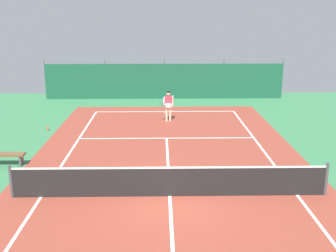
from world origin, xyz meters
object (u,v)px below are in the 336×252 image
(courtside_bench, at_px, (4,156))
(water_bottle, at_px, (48,128))
(tennis_player, at_px, (168,104))
(tennis_net, at_px, (170,181))
(tennis_ball_near_player, at_px, (81,170))
(parked_car, at_px, (217,81))

(courtside_bench, distance_m, water_bottle, 4.95)
(courtside_bench, bearing_deg, water_bottle, 85.70)
(tennis_player, bearing_deg, tennis_net, 96.98)
(tennis_player, relative_size, tennis_ball_near_player, 24.85)
(tennis_ball_near_player, bearing_deg, courtside_bench, 168.41)
(tennis_net, relative_size, courtside_bench, 6.33)
(tennis_player, distance_m, tennis_ball_near_player, 8.14)
(tennis_net, bearing_deg, water_bottle, 127.13)
(tennis_player, xyz_separation_m, water_bottle, (-6.08, -1.78, -0.84))
(courtside_bench, relative_size, water_bottle, 6.67)
(tennis_player, height_order, parked_car, parked_car)
(tennis_net, height_order, tennis_player, tennis_player)
(parked_car, distance_m, water_bottle, 14.40)
(tennis_net, bearing_deg, parked_car, 77.89)
(tennis_net, height_order, courtside_bench, tennis_net)
(tennis_ball_near_player, relative_size, parked_car, 0.02)
(tennis_player, xyz_separation_m, parked_car, (3.78, 8.68, -0.12))
(parked_car, xyz_separation_m, courtside_bench, (-10.24, -15.39, -0.46))
(tennis_net, bearing_deg, courtside_bench, 155.21)
(tennis_player, height_order, water_bottle, tennis_player)
(tennis_player, bearing_deg, tennis_ball_near_player, 72.99)
(parked_car, distance_m, courtside_bench, 18.49)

